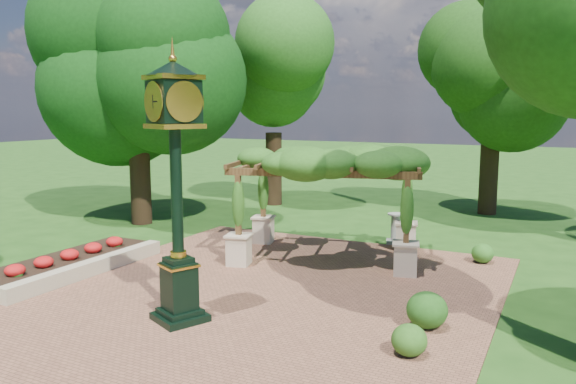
% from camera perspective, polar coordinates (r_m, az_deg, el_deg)
% --- Properties ---
extents(ground, '(120.00, 120.00, 0.00)m').
position_cam_1_polar(ground, '(12.03, -5.49, -12.00)').
color(ground, '#1E4714').
rests_on(ground, ground).
extents(brick_plaza, '(10.00, 12.00, 0.04)m').
position_cam_1_polar(brick_plaza, '(12.83, -3.07, -10.57)').
color(brick_plaza, brown).
rests_on(brick_plaza, ground).
extents(border_wall, '(0.35, 5.00, 0.40)m').
position_cam_1_polar(border_wall, '(15.15, -19.46, -7.34)').
color(border_wall, '#C6B793').
rests_on(border_wall, ground).
extents(flower_bed, '(1.50, 5.00, 0.36)m').
position_cam_1_polar(flower_bed, '(15.81, -21.74, -6.90)').
color(flower_bed, red).
rests_on(flower_bed, ground).
extents(pedestal_clock, '(1.34, 1.34, 5.15)m').
position_cam_1_polar(pedestal_clock, '(10.91, -11.34, 2.41)').
color(pedestal_clock, black).
rests_on(pedestal_clock, brick_plaza).
extents(pergola, '(5.72, 4.35, 3.20)m').
position_cam_1_polar(pergola, '(15.61, 4.03, 2.66)').
color(pergola, beige).
rests_on(pergola, brick_plaza).
extents(sundial, '(0.65, 0.65, 0.95)m').
position_cam_1_polar(sundial, '(18.04, 10.83, -3.82)').
color(sundial, '#999991').
rests_on(sundial, ground).
extents(shrub_front, '(0.67, 0.67, 0.55)m').
position_cam_1_polar(shrub_front, '(10.03, 12.22, -14.49)').
color(shrub_front, '#295719').
rests_on(shrub_front, brick_plaza).
extents(shrub_mid, '(1.01, 1.01, 0.71)m').
position_cam_1_polar(shrub_mid, '(11.25, 13.94, -11.56)').
color(shrub_mid, '#1E4B15').
rests_on(shrub_mid, brick_plaza).
extents(shrub_back, '(0.76, 0.76, 0.53)m').
position_cam_1_polar(shrub_back, '(16.25, 19.17, -5.90)').
color(shrub_back, '#285C1A').
rests_on(shrub_back, brick_plaza).
extents(tree_west_near, '(5.37, 5.37, 8.95)m').
position_cam_1_polar(tree_west_near, '(21.23, -15.23, 13.41)').
color(tree_west_near, '#302013').
rests_on(tree_west_near, ground).
extents(tree_west_far, '(4.23, 4.23, 8.21)m').
position_cam_1_polar(tree_west_far, '(24.70, -1.49, 11.72)').
color(tree_west_far, '#301F12').
rests_on(tree_west_far, ground).
extents(tree_north, '(4.40, 4.40, 8.05)m').
position_cam_1_polar(tree_north, '(23.83, 20.19, 11.08)').
color(tree_north, '#2E2012').
rests_on(tree_north, ground).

